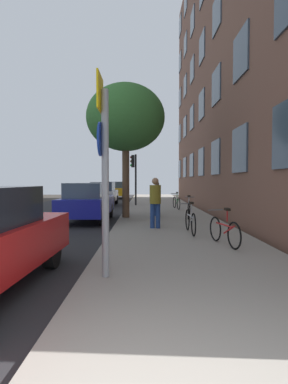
# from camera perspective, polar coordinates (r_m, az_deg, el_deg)

# --- Properties ---
(ground_plane) EXTENTS (41.80, 41.80, 0.00)m
(ground_plane) POSITION_cam_1_polar(r_m,az_deg,el_deg) (16.81, -8.66, -3.78)
(ground_plane) COLOR #332D28
(road_asphalt) EXTENTS (7.00, 38.00, 0.01)m
(road_asphalt) POSITION_cam_1_polar(r_m,az_deg,el_deg) (17.25, -15.59, -3.67)
(road_asphalt) COLOR #232326
(road_asphalt) RESTS_ON ground
(sidewalk) EXTENTS (4.20, 38.00, 0.12)m
(sidewalk) POSITION_cam_1_polar(r_m,az_deg,el_deg) (16.66, 3.36, -3.61)
(sidewalk) COLOR gray
(sidewalk) RESTS_ON ground
(building_facade) EXTENTS (0.56, 27.00, 17.49)m
(building_facade) POSITION_cam_1_polar(r_m,az_deg,el_deg) (17.89, 12.74, 25.26)
(building_facade) COLOR brown
(building_facade) RESTS_ON ground
(sign_post) EXTENTS (0.16, 0.60, 3.34)m
(sign_post) POSITION_cam_1_polar(r_m,az_deg,el_deg) (5.09, -7.75, 5.51)
(sign_post) COLOR gray
(sign_post) RESTS_ON sidewalk
(traffic_light) EXTENTS (0.43, 0.24, 3.33)m
(traffic_light) POSITION_cam_1_polar(r_m,az_deg,el_deg) (19.96, -2.05, 4.10)
(traffic_light) COLOR black
(traffic_light) RESTS_ON sidewalk
(tree_near) EXTENTS (3.40, 3.40, 5.79)m
(tree_near) POSITION_cam_1_polar(r_m,az_deg,el_deg) (13.59, -3.65, 13.64)
(tree_near) COLOR brown
(tree_near) RESTS_ON sidewalk
(bicycle_0) EXTENTS (0.50, 1.64, 0.94)m
(bicycle_0) POSITION_cam_1_polar(r_m,az_deg,el_deg) (7.88, 14.64, -6.98)
(bicycle_0) COLOR black
(bicycle_0) RESTS_ON sidewalk
(bicycle_1) EXTENTS (0.42, 1.78, 0.97)m
(bicycle_1) POSITION_cam_1_polar(r_m,az_deg,el_deg) (9.43, 8.50, -5.35)
(bicycle_1) COLOR black
(bicycle_1) RESTS_ON sidewalk
(bicycle_2) EXTENTS (0.50, 1.70, 0.99)m
(bicycle_2) POSITION_cam_1_polar(r_m,az_deg,el_deg) (13.24, 8.25, -3.17)
(bicycle_2) COLOR black
(bicycle_2) RESTS_ON sidewalk
(bicycle_3) EXTENTS (0.42, 1.67, 0.97)m
(bicycle_3) POSITION_cam_1_polar(r_m,az_deg,el_deg) (17.37, 5.92, -1.93)
(bicycle_3) COLOR black
(bicycle_3) RESTS_ON sidewalk
(pedestrian_0) EXTENTS (0.48, 0.48, 1.70)m
(pedestrian_0) POSITION_cam_1_polar(r_m,az_deg,el_deg) (10.26, 1.94, -1.40)
(pedestrian_0) COLOR navy
(pedestrian_0) RESTS_ON sidewalk
(pedestrian_1) EXTENTS (0.49, 0.49, 1.57)m
(pedestrian_1) POSITION_cam_1_polar(r_m,az_deg,el_deg) (13.93, 2.26, -0.79)
(pedestrian_1) COLOR navy
(pedestrian_1) RESTS_ON sidewalk
(car_1) EXTENTS (1.84, 4.09, 1.62)m
(car_1) POSITION_cam_1_polar(r_m,az_deg,el_deg) (13.07, -10.72, -1.78)
(car_1) COLOR navy
(car_1) RESTS_ON road_asphalt
(car_2) EXTENTS (1.76, 4.00, 1.62)m
(car_2) POSITION_cam_1_polar(r_m,az_deg,el_deg) (21.36, -7.78, -0.26)
(car_2) COLOR silver
(car_2) RESTS_ON road_asphalt
(car_3) EXTENTS (1.87, 4.12, 1.62)m
(car_3) POSITION_cam_1_polar(r_m,az_deg,el_deg) (29.62, -5.41, 0.42)
(car_3) COLOR orange
(car_3) RESTS_ON road_asphalt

